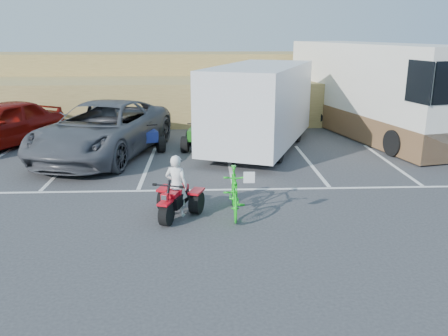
{
  "coord_description": "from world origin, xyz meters",
  "views": [
    {
      "loc": [
        -0.86,
        -10.14,
        4.25
      ],
      "look_at": [
        -0.36,
        1.13,
        1.0
      ],
      "focal_mm": 38.0,
      "sensor_mm": 36.0,
      "label": 1
    }
  ],
  "objects_px": {
    "green_dirt_bike": "(234,192)",
    "quad_atv_blue": "(144,150)",
    "rv_motorhome": "(370,96)",
    "quad_atv_green": "(201,149)",
    "grey_pickup": "(102,130)",
    "red_car": "(0,125)",
    "red_trike_atv": "(175,217)",
    "rider": "(176,186)",
    "cargo_trailer": "(260,105)"
  },
  "relations": [
    {
      "from": "cargo_trailer",
      "to": "rv_motorhome",
      "type": "distance_m",
      "value": 5.64
    },
    {
      "from": "red_trike_atv",
      "to": "red_car",
      "type": "distance_m",
      "value": 10.2
    },
    {
      "from": "red_trike_atv",
      "to": "grey_pickup",
      "type": "relative_size",
      "value": 0.21
    },
    {
      "from": "cargo_trailer",
      "to": "quad_atv_green",
      "type": "xyz_separation_m",
      "value": [
        -2.18,
        0.1,
        -1.68
      ]
    },
    {
      "from": "rider",
      "to": "red_trike_atv",
      "type": "bearing_deg",
      "value": 90.0
    },
    {
      "from": "green_dirt_bike",
      "to": "rv_motorhome",
      "type": "height_order",
      "value": "rv_motorhome"
    },
    {
      "from": "rider",
      "to": "cargo_trailer",
      "type": "bearing_deg",
      "value": -93.98
    },
    {
      "from": "cargo_trailer",
      "to": "green_dirt_bike",
      "type": "bearing_deg",
      "value": -80.16
    },
    {
      "from": "red_trike_atv",
      "to": "grey_pickup",
      "type": "distance_m",
      "value": 6.69
    },
    {
      "from": "red_trike_atv",
      "to": "cargo_trailer",
      "type": "relative_size",
      "value": 0.2
    },
    {
      "from": "quad_atv_green",
      "to": "red_trike_atv",
      "type": "bearing_deg",
      "value": -87.17
    },
    {
      "from": "red_trike_atv",
      "to": "quad_atv_blue",
      "type": "height_order",
      "value": "quad_atv_blue"
    },
    {
      "from": "rv_motorhome",
      "to": "quad_atv_green",
      "type": "bearing_deg",
      "value": -174.54
    },
    {
      "from": "green_dirt_bike",
      "to": "red_car",
      "type": "xyz_separation_m",
      "value": [
        -8.4,
        7.24,
        0.32
      ]
    },
    {
      "from": "quad_atv_blue",
      "to": "green_dirt_bike",
      "type": "bearing_deg",
      "value": -84.87
    },
    {
      "from": "green_dirt_bike",
      "to": "cargo_trailer",
      "type": "height_order",
      "value": "cargo_trailer"
    },
    {
      "from": "red_car",
      "to": "rv_motorhome",
      "type": "xyz_separation_m",
      "value": [
        14.78,
        1.91,
        0.74
      ]
    },
    {
      "from": "rv_motorhome",
      "to": "red_car",
      "type": "bearing_deg",
      "value": 173.92
    },
    {
      "from": "green_dirt_bike",
      "to": "quad_atv_blue",
      "type": "relative_size",
      "value": 1.14
    },
    {
      "from": "red_trike_atv",
      "to": "cargo_trailer",
      "type": "height_order",
      "value": "cargo_trailer"
    },
    {
      "from": "green_dirt_bike",
      "to": "red_car",
      "type": "distance_m",
      "value": 11.09
    },
    {
      "from": "grey_pickup",
      "to": "red_car",
      "type": "relative_size",
      "value": 1.3
    },
    {
      "from": "rider",
      "to": "quad_atv_green",
      "type": "distance_m",
      "value": 6.76
    },
    {
      "from": "red_trike_atv",
      "to": "rv_motorhome",
      "type": "bearing_deg",
      "value": 68.55
    },
    {
      "from": "green_dirt_bike",
      "to": "quad_atv_blue",
      "type": "distance_m",
      "value": 7.23
    },
    {
      "from": "red_trike_atv",
      "to": "cargo_trailer",
      "type": "bearing_deg",
      "value": 86.1
    },
    {
      "from": "grey_pickup",
      "to": "red_car",
      "type": "distance_m",
      "value": 4.36
    },
    {
      "from": "red_car",
      "to": "quad_atv_blue",
      "type": "relative_size",
      "value": 3.15
    },
    {
      "from": "rider",
      "to": "quad_atv_blue",
      "type": "distance_m",
      "value": 6.82
    },
    {
      "from": "green_dirt_bike",
      "to": "rv_motorhome",
      "type": "bearing_deg",
      "value": 56.09
    },
    {
      "from": "red_trike_atv",
      "to": "red_car",
      "type": "bearing_deg",
      "value": 151.87
    },
    {
      "from": "red_car",
      "to": "quad_atv_green",
      "type": "distance_m",
      "value": 7.65
    },
    {
      "from": "rider",
      "to": "quad_atv_blue",
      "type": "bearing_deg",
      "value": -58.17
    },
    {
      "from": "rider",
      "to": "quad_atv_green",
      "type": "height_order",
      "value": "rider"
    },
    {
      "from": "rv_motorhome",
      "to": "red_trike_atv",
      "type": "bearing_deg",
      "value": -143.46
    },
    {
      "from": "rider",
      "to": "grey_pickup",
      "type": "relative_size",
      "value": 0.22
    },
    {
      "from": "red_trike_atv",
      "to": "green_dirt_bike",
      "type": "relative_size",
      "value": 0.77
    },
    {
      "from": "grey_pickup",
      "to": "quad_atv_blue",
      "type": "xyz_separation_m",
      "value": [
        1.34,
        0.76,
        -0.94
      ]
    },
    {
      "from": "grey_pickup",
      "to": "red_car",
      "type": "height_order",
      "value": "grey_pickup"
    },
    {
      "from": "red_trike_atv",
      "to": "quad_atv_green",
      "type": "height_order",
      "value": "quad_atv_green"
    },
    {
      "from": "green_dirt_bike",
      "to": "quad_atv_green",
      "type": "xyz_separation_m",
      "value": [
        -0.82,
        6.68,
        -0.57
      ]
    },
    {
      "from": "rider",
      "to": "quad_atv_green",
      "type": "bearing_deg",
      "value": -76.21
    },
    {
      "from": "green_dirt_bike",
      "to": "red_trike_atv",
      "type": "bearing_deg",
      "value": -172.77
    },
    {
      "from": "red_trike_atv",
      "to": "quad_atv_green",
      "type": "relative_size",
      "value": 0.86
    },
    {
      "from": "green_dirt_bike",
      "to": "quad_atv_blue",
      "type": "height_order",
      "value": "green_dirt_bike"
    },
    {
      "from": "grey_pickup",
      "to": "rider",
      "type": "bearing_deg",
      "value": -49.2
    },
    {
      "from": "grey_pickup",
      "to": "rv_motorhome",
      "type": "relative_size",
      "value": 0.63
    },
    {
      "from": "rider",
      "to": "cargo_trailer",
      "type": "xyz_separation_m",
      "value": [
        2.74,
        6.6,
        0.93
      ]
    },
    {
      "from": "red_trike_atv",
      "to": "quad_atv_blue",
      "type": "distance_m",
      "value": 6.91
    },
    {
      "from": "rider",
      "to": "rv_motorhome",
      "type": "relative_size",
      "value": 0.14
    }
  ]
}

